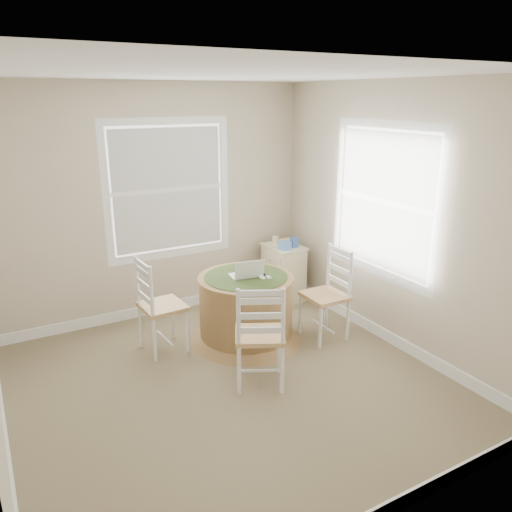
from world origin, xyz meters
TOP-DOWN VIEW (x-y plane):
  - room at (0.17, 0.16)m, footprint 3.64×3.64m
  - round_table at (0.54, 0.69)m, footprint 1.16×1.16m
  - chair_left at (-0.28, 0.90)m, footprint 0.43×0.44m
  - chair_near at (0.24, -0.11)m, footprint 0.56×0.55m
  - chair_right at (1.27, 0.33)m, footprint 0.41×0.43m
  - laptop at (0.54, 0.69)m, footprint 0.34×0.31m
  - mouse at (0.66, 0.57)m, footprint 0.08×0.10m
  - phone at (0.73, 0.55)m, footprint 0.07×0.10m
  - keys at (0.70, 0.64)m, footprint 0.07×0.07m
  - corner_chest at (1.47, 1.44)m, footprint 0.40×0.53m
  - tissue_box at (1.40, 1.31)m, footprint 0.12×0.12m
  - box_yellow at (1.53, 1.48)m, footprint 0.15×0.10m
  - box_blue at (1.54, 1.33)m, footprint 0.08×0.08m
  - cup_cream at (1.44, 1.57)m, footprint 0.07×0.07m

SIDE VIEW (x-z plane):
  - corner_chest at x=1.47m, z-range 0.00..0.70m
  - round_table at x=0.54m, z-range 0.03..0.73m
  - chair_left at x=-0.28m, z-range 0.00..0.95m
  - chair_near at x=0.24m, z-range 0.00..0.95m
  - chair_right at x=1.27m, z-range 0.00..0.95m
  - phone at x=0.73m, z-range 0.69..0.70m
  - keys at x=0.70m, z-range 0.69..0.71m
  - mouse at x=0.66m, z-range 0.69..0.72m
  - box_yellow at x=1.53m, z-range 0.69..0.75m
  - laptop at x=0.54m, z-range 0.62..0.83m
  - cup_cream at x=1.44m, z-range 0.69..0.78m
  - tissue_box at x=1.40m, z-range 0.69..0.79m
  - box_blue at x=1.54m, z-range 0.69..0.81m
  - room at x=0.17m, z-range -0.02..2.62m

